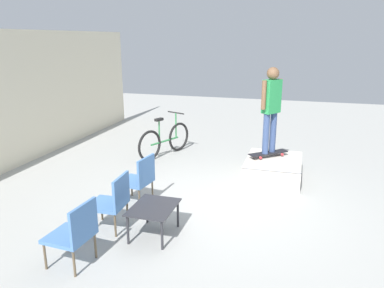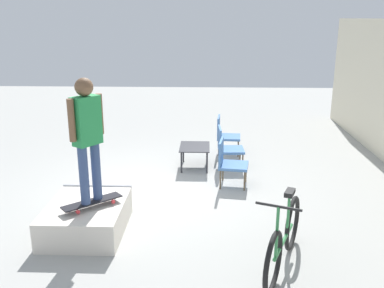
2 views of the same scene
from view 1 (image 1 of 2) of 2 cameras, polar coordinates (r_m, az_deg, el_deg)
ground_plane at (r=6.64m, az=4.11°, el=-9.29°), size 24.00×24.00×0.00m
skate_ramp_box at (r=7.91m, az=12.29°, el=-3.71°), size 1.39×1.10×0.45m
skateboard_on_ramp at (r=7.93m, az=11.55°, el=-1.36°), size 0.72×0.79×0.07m
person_skater at (r=7.69m, az=11.98°, el=6.09°), size 0.49×0.38×1.75m
coffee_table at (r=5.56m, az=-5.87°, el=-9.99°), size 0.78×0.61×0.46m
patio_chair_left at (r=5.05m, az=-17.42°, el=-12.60°), size 0.56×0.56×0.87m
patio_chair_center at (r=5.80m, az=-12.00°, el=-8.34°), size 0.54×0.54×0.87m
patio_chair_right at (r=6.59m, az=-8.05°, el=-5.12°), size 0.59×0.59×0.87m
bicycle at (r=9.23m, az=-4.15°, el=0.59°), size 1.69×0.77×1.03m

